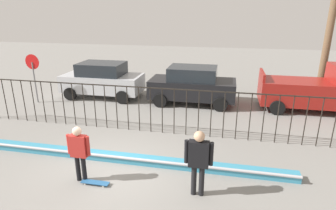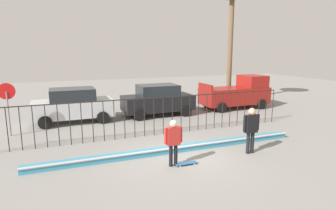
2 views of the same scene
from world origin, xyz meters
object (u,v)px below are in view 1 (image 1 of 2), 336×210
(camera_operator, at_px, (199,158))
(pickup_truck, at_px, (317,90))
(parked_car_silver, at_px, (103,80))
(parked_car_black, at_px, (192,85))
(stop_sign, at_px, (34,72))
(skateboard, at_px, (95,182))
(skateboarder, at_px, (79,149))

(camera_operator, relative_size, pickup_truck, 0.38)
(pickup_truck, bearing_deg, camera_operator, -121.25)
(parked_car_silver, distance_m, parked_car_black, 4.96)
(pickup_truck, distance_m, stop_sign, 13.87)
(camera_operator, height_order, stop_sign, stop_sign)
(pickup_truck, relative_size, stop_sign, 1.88)
(skateboard, xyz_separation_m, stop_sign, (-6.20, 6.18, 1.56))
(pickup_truck, bearing_deg, skateboarder, -135.62)
(stop_sign, bearing_deg, skateboarder, -46.53)
(skateboarder, bearing_deg, parked_car_black, 63.11)
(skateboarder, bearing_deg, parked_car_silver, 98.86)
(skateboarder, bearing_deg, stop_sign, 122.32)
(skateboarder, height_order, parked_car_silver, parked_car_silver)
(skateboarder, relative_size, camera_operator, 0.91)
(parked_car_silver, relative_size, stop_sign, 1.72)
(skateboarder, height_order, parked_car_black, parked_car_black)
(skateboard, bearing_deg, parked_car_black, 78.89)
(skateboard, distance_m, parked_car_black, 7.94)
(skateboard, relative_size, camera_operator, 0.44)
(skateboard, xyz_separation_m, camera_operator, (2.82, 0.15, 1.02))
(skateboard, distance_m, parked_car_silver, 8.54)
(parked_car_black, bearing_deg, pickup_truck, 3.01)
(skateboarder, relative_size, parked_car_black, 0.38)
(parked_car_silver, bearing_deg, skateboarder, -67.60)
(skateboard, relative_size, pickup_truck, 0.17)
(camera_operator, relative_size, stop_sign, 0.72)
(pickup_truck, bearing_deg, parked_car_silver, -179.66)
(parked_car_silver, bearing_deg, pickup_truck, 2.14)
(stop_sign, bearing_deg, parked_car_silver, 29.38)
(pickup_truck, bearing_deg, parked_car_black, -178.58)
(skateboarder, xyz_separation_m, skateboard, (0.45, -0.11, -0.93))
(skateboarder, xyz_separation_m, parked_car_black, (2.14, 7.60, -0.02))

